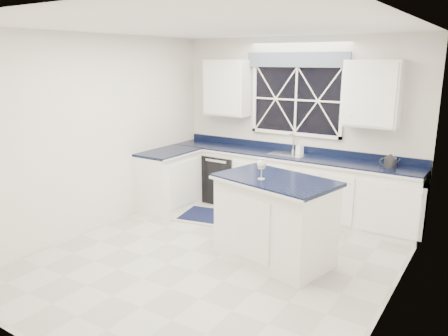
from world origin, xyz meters
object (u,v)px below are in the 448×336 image
Objects in this scene: dishwasher at (227,177)px; faucet at (293,142)px; soap_bottle at (300,148)px; wine_glass at (262,165)px; island at (275,219)px; kettle at (390,161)px.

dishwasher is 2.72× the size of faucet.
dishwasher is 4.19× the size of soap_bottle.
faucet is 1.23× the size of wine_glass.
dishwasher is 2.34m from island.
wine_glass reaches higher than dishwasher.
island is at bearing 47.94° from wine_glass.
faucet is (1.10, 0.19, 0.69)m from dishwasher.
island is 1.86m from soap_bottle.
island is at bearing -43.21° from dishwasher.
kettle is 1.05× the size of wine_glass.
faucet is at bearing 151.83° from kettle.
kettle is at bearing -0.12° from dishwasher.
faucet is at bearing 10.02° from dishwasher.
faucet is 1.18× the size of kettle.
dishwasher is 1.40m from soap_bottle.
soap_bottle reaches higher than dishwasher.
soap_bottle is (-0.33, 1.85, -0.15)m from wine_glass.
kettle is (1.51, -0.20, -0.07)m from faucet.
kettle is (2.61, -0.01, 0.62)m from dishwasher.
soap_bottle is (-1.36, 0.13, 0.01)m from kettle.
wine_glass reaches higher than island.
kettle is (0.91, 1.59, 0.52)m from island.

